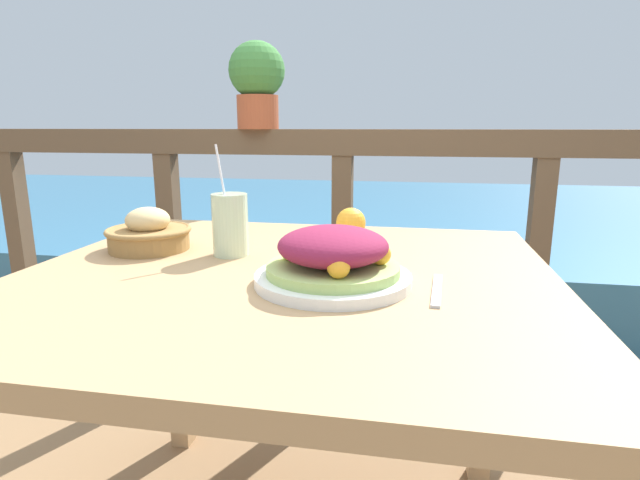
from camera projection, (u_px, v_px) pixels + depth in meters
patio_table at (287, 314)px, 1.03m from camera, size 1.07×0.99×0.75m
railing_fence at (342, 218)px, 1.83m from camera, size 2.80×0.08×1.03m
sea_backdrop at (381, 227)px, 4.34m from camera, size 12.00×4.00×0.36m
salad_plate at (333, 260)px, 0.92m from camera, size 0.29×0.29×0.11m
drink_glass at (230, 225)px, 1.13m from camera, size 0.08×0.08×0.25m
bread_basket at (149, 233)px, 1.18m from camera, size 0.20×0.20×0.10m
potted_plant at (257, 81)px, 1.77m from camera, size 0.20×0.20×0.30m
fork at (437, 290)px, 0.89m from camera, size 0.03×0.18×0.00m
orange_near_basket at (351, 223)px, 1.32m from camera, size 0.08×0.08×0.08m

